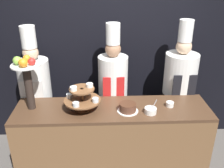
{
  "coord_description": "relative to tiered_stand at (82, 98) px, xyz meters",
  "views": [
    {
      "loc": [
        -0.11,
        -2.12,
        2.33
      ],
      "look_at": [
        0.0,
        0.39,
        1.17
      ],
      "focal_mm": 40.0,
      "sensor_mm": 36.0,
      "label": 1
    }
  ],
  "objects": [
    {
      "name": "buffet_counter",
      "position": [
        0.33,
        0.02,
        -0.61
      ],
      "size": [
        2.18,
        0.57,
        0.92
      ],
      "color": "brown",
      "rests_on": "ground_plane"
    },
    {
      "name": "chef_center_right",
      "position": [
        1.22,
        0.5,
        -0.12
      ],
      "size": [
        0.41,
        0.41,
        1.8
      ],
      "color": "#38332D",
      "rests_on": "ground_plane"
    },
    {
      "name": "chef_center_left",
      "position": [
        0.36,
        0.5,
        -0.12
      ],
      "size": [
        0.37,
        0.37,
        1.77
      ],
      "color": "#38332D",
      "rests_on": "ground_plane"
    },
    {
      "name": "wall_back",
      "position": [
        0.33,
        0.88,
        0.33
      ],
      "size": [
        10.0,
        0.06,
        2.8
      ],
      "color": "black",
      "rests_on": "ground_plane"
    },
    {
      "name": "cake_round",
      "position": [
        0.49,
        -0.06,
        -0.11
      ],
      "size": [
        0.23,
        0.23,
        0.1
      ],
      "color": "white",
      "rests_on": "buffet_counter"
    },
    {
      "name": "chef_left",
      "position": [
        -0.63,
        0.5,
        -0.14
      ],
      "size": [
        0.39,
        0.39,
        1.75
      ],
      "color": "#38332D",
      "rests_on": "ground_plane"
    },
    {
      "name": "serving_bowl_near",
      "position": [
        0.73,
        -0.1,
        -0.12
      ],
      "size": [
        0.13,
        0.13,
        0.16
      ],
      "color": "white",
      "rests_on": "buffet_counter"
    },
    {
      "name": "tiered_stand",
      "position": [
        0.0,
        0.0,
        0.0
      ],
      "size": [
        0.4,
        0.4,
        0.3
      ],
      "color": "brown",
      "rests_on": "buffet_counter"
    },
    {
      "name": "fruit_pedestal",
      "position": [
        -0.57,
        0.06,
        0.25
      ],
      "size": [
        0.3,
        0.3,
        0.61
      ],
      "color": "#2D231E",
      "rests_on": "buffet_counter"
    },
    {
      "name": "cup_white",
      "position": [
        0.98,
        0.03,
        -0.12
      ],
      "size": [
        0.09,
        0.09,
        0.06
      ],
      "color": "white",
      "rests_on": "buffet_counter"
    }
  ]
}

